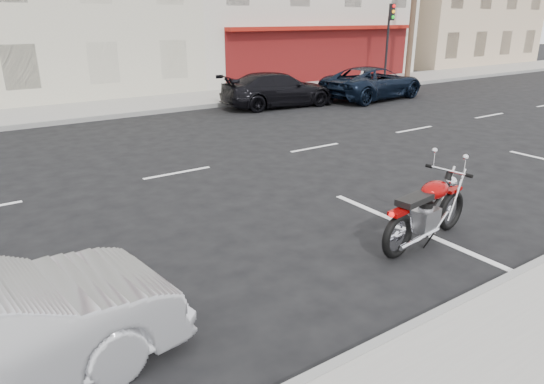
{
  "coord_description": "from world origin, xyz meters",
  "views": [
    {
      "loc": [
        -6.1,
        -9.85,
        3.33
      ],
      "look_at": [
        -2.18,
        -4.08,
        0.8
      ],
      "focal_mm": 32.0,
      "sensor_mm": 36.0,
      "label": 1
    }
  ],
  "objects_px": {
    "motorcycle": "(452,201)",
    "traffic_light": "(389,33)",
    "fire_hydrant": "(363,75)",
    "car_far": "(278,90)",
    "suv_far": "(373,83)"
  },
  "relations": [
    {
      "from": "motorcycle",
      "to": "traffic_light",
      "type": "bearing_deg",
      "value": 38.94
    },
    {
      "from": "motorcycle",
      "to": "fire_hydrant",
      "type": "bearing_deg",
      "value": 42.76
    },
    {
      "from": "traffic_light",
      "to": "fire_hydrant",
      "type": "distance_m",
      "value": 2.53
    },
    {
      "from": "fire_hydrant",
      "to": "motorcycle",
      "type": "height_order",
      "value": "motorcycle"
    },
    {
      "from": "fire_hydrant",
      "to": "car_far",
      "type": "relative_size",
      "value": 0.16
    },
    {
      "from": "fire_hydrant",
      "to": "car_far",
      "type": "xyz_separation_m",
      "value": [
        -7.19,
        -2.72,
        0.13
      ]
    },
    {
      "from": "fire_hydrant",
      "to": "suv_far",
      "type": "relative_size",
      "value": 0.15
    },
    {
      "from": "fire_hydrant",
      "to": "suv_far",
      "type": "bearing_deg",
      "value": -128.83
    },
    {
      "from": "traffic_light",
      "to": "fire_hydrant",
      "type": "xyz_separation_m",
      "value": [
        -1.5,
        0.17,
        -2.03
      ]
    },
    {
      "from": "traffic_light",
      "to": "suv_far",
      "type": "xyz_separation_m",
      "value": [
        -4.26,
        -3.26,
        -1.88
      ]
    },
    {
      "from": "fire_hydrant",
      "to": "suv_far",
      "type": "height_order",
      "value": "suv_far"
    },
    {
      "from": "suv_far",
      "to": "car_far",
      "type": "height_order",
      "value": "suv_far"
    },
    {
      "from": "motorcycle",
      "to": "suv_far",
      "type": "relative_size",
      "value": 0.44
    },
    {
      "from": "fire_hydrant",
      "to": "suv_far",
      "type": "distance_m",
      "value": 4.4
    },
    {
      "from": "motorcycle",
      "to": "car_far",
      "type": "height_order",
      "value": "car_far"
    }
  ]
}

